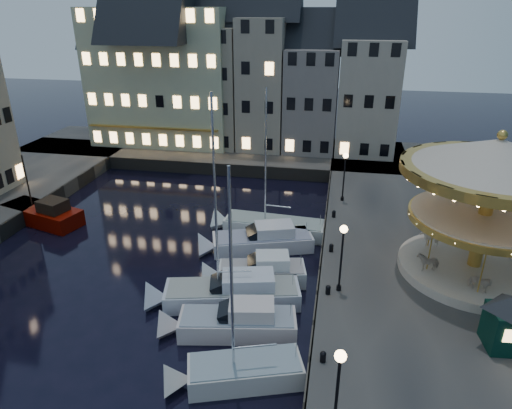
% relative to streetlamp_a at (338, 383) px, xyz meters
% --- Properties ---
extents(ground, '(160.00, 160.00, 0.00)m').
position_rel_streetlamp_a_xyz_m(ground, '(-7.20, 9.00, -4.02)').
color(ground, black).
rests_on(ground, ground).
extents(quay_east, '(16.00, 56.00, 1.30)m').
position_rel_streetlamp_a_xyz_m(quay_east, '(6.80, 15.00, -3.37)').
color(quay_east, '#474442').
rests_on(quay_east, ground).
extents(quay_north, '(44.00, 12.00, 1.30)m').
position_rel_streetlamp_a_xyz_m(quay_north, '(-15.20, 37.00, -3.37)').
color(quay_north, '#474442').
rests_on(quay_north, ground).
extents(quaywall_e, '(0.15, 44.00, 1.30)m').
position_rel_streetlamp_a_xyz_m(quaywall_e, '(-1.20, 15.00, -3.37)').
color(quaywall_e, '#47423A').
rests_on(quaywall_e, ground).
extents(quaywall_n, '(48.00, 0.15, 1.30)m').
position_rel_streetlamp_a_xyz_m(quaywall_n, '(-13.20, 31.00, -3.37)').
color(quaywall_n, '#47423A').
rests_on(quaywall_n, ground).
extents(streetlamp_a, '(0.44, 0.44, 4.17)m').
position_rel_streetlamp_a_xyz_m(streetlamp_a, '(0.00, 0.00, 0.00)').
color(streetlamp_a, black).
rests_on(streetlamp_a, quay_east).
extents(streetlamp_b, '(0.44, 0.44, 4.17)m').
position_rel_streetlamp_a_xyz_m(streetlamp_b, '(0.00, 10.00, 0.00)').
color(streetlamp_b, black).
rests_on(streetlamp_b, quay_east).
extents(streetlamp_c, '(0.44, 0.44, 4.17)m').
position_rel_streetlamp_a_xyz_m(streetlamp_c, '(0.00, 23.50, 0.00)').
color(streetlamp_c, black).
rests_on(streetlamp_c, quay_east).
extents(bollard_a, '(0.30, 0.30, 0.57)m').
position_rel_streetlamp_a_xyz_m(bollard_a, '(-0.60, 4.00, -2.41)').
color(bollard_a, black).
rests_on(bollard_a, quay_east).
extents(bollard_b, '(0.30, 0.30, 0.57)m').
position_rel_streetlamp_a_xyz_m(bollard_b, '(-0.60, 9.50, -2.41)').
color(bollard_b, black).
rests_on(bollard_b, quay_east).
extents(bollard_c, '(0.30, 0.30, 0.57)m').
position_rel_streetlamp_a_xyz_m(bollard_c, '(-0.60, 14.50, -2.41)').
color(bollard_c, black).
rests_on(bollard_c, quay_east).
extents(bollard_d, '(0.30, 0.30, 0.57)m').
position_rel_streetlamp_a_xyz_m(bollard_d, '(-0.60, 20.00, -2.41)').
color(bollard_d, black).
rests_on(bollard_d, quay_east).
extents(townhouse_na, '(5.50, 8.00, 12.80)m').
position_rel_streetlamp_a_xyz_m(townhouse_na, '(-26.70, 39.00, 3.76)').
color(townhouse_na, gray).
rests_on(townhouse_na, quay_north).
extents(townhouse_nb, '(6.16, 8.00, 13.80)m').
position_rel_streetlamp_a_xyz_m(townhouse_nb, '(-21.25, 39.00, 4.26)').
color(townhouse_nb, slate).
rests_on(townhouse_nb, quay_north).
extents(townhouse_nc, '(6.82, 8.00, 14.80)m').
position_rel_streetlamp_a_xyz_m(townhouse_nc, '(-15.20, 39.00, 4.76)').
color(townhouse_nc, gray).
rests_on(townhouse_nc, quay_north).
extents(townhouse_nd, '(5.50, 8.00, 15.80)m').
position_rel_streetlamp_a_xyz_m(townhouse_nd, '(-9.45, 39.00, 5.26)').
color(townhouse_nd, gray).
rests_on(townhouse_nd, quay_north).
extents(townhouse_ne, '(6.16, 8.00, 12.80)m').
position_rel_streetlamp_a_xyz_m(townhouse_ne, '(-4.00, 39.00, 3.76)').
color(townhouse_ne, gray).
rests_on(townhouse_ne, quay_north).
extents(townhouse_nf, '(6.82, 8.00, 13.80)m').
position_rel_streetlamp_a_xyz_m(townhouse_nf, '(2.05, 39.00, 4.26)').
color(townhouse_nf, '#A69788').
rests_on(townhouse_nf, quay_north).
extents(hotel_corner, '(17.60, 9.00, 16.80)m').
position_rel_streetlamp_a_xyz_m(hotel_corner, '(-21.20, 39.00, 5.76)').
color(hotel_corner, beige).
rests_on(hotel_corner, quay_north).
extents(motorboat_a, '(6.45, 3.82, 10.70)m').
position_rel_streetlamp_a_xyz_m(motorboat_a, '(-4.71, 3.27, -3.48)').
color(motorboat_a, silver).
rests_on(motorboat_a, ground).
extents(motorboat_b, '(7.44, 3.24, 2.15)m').
position_rel_streetlamp_a_xyz_m(motorboat_b, '(-5.69, 6.70, -3.38)').
color(motorboat_b, silver).
rests_on(motorboat_b, ground).
extents(motorboat_c, '(9.10, 4.25, 12.08)m').
position_rel_streetlamp_a_xyz_m(motorboat_c, '(-6.61, 9.35, -3.34)').
color(motorboat_c, silver).
rests_on(motorboat_c, ground).
extents(motorboat_d, '(6.66, 3.29, 2.15)m').
position_rel_streetlamp_a_xyz_m(motorboat_d, '(-5.29, 11.94, -3.38)').
color(motorboat_d, silver).
rests_on(motorboat_d, ground).
extents(motorboat_e, '(8.23, 4.70, 2.15)m').
position_rel_streetlamp_a_xyz_m(motorboat_e, '(-5.96, 16.14, -3.37)').
color(motorboat_e, silver).
rests_on(motorboat_e, ground).
extents(motorboat_f, '(8.92, 2.88, 11.82)m').
position_rel_streetlamp_a_xyz_m(motorboat_f, '(-5.66, 19.01, -3.49)').
color(motorboat_f, white).
rests_on(motorboat_f, ground).
extents(red_fishing_boat, '(7.44, 4.26, 5.81)m').
position_rel_streetlamp_a_xyz_m(red_fishing_boat, '(-24.04, 17.38, -3.33)').
color(red_fishing_boat, '#610700').
rests_on(red_fishing_boat, ground).
extents(carousel, '(10.26, 10.26, 8.98)m').
position_rel_streetlamp_a_xyz_m(carousel, '(8.10, 13.48, 3.19)').
color(carousel, beige).
rests_on(carousel, quay_east).
extents(ticket_kiosk, '(2.79, 2.79, 3.27)m').
position_rel_streetlamp_a_xyz_m(ticket_kiosk, '(7.88, 6.65, -0.77)').
color(ticket_kiosk, black).
rests_on(ticket_kiosk, quay_east).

